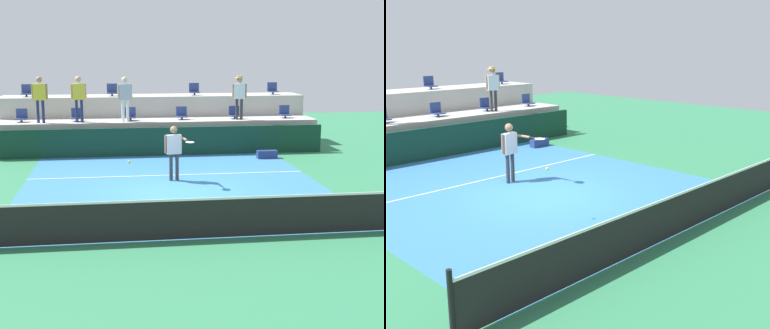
{
  "view_description": "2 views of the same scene",
  "coord_description": "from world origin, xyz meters",
  "views": [
    {
      "loc": [
        -1.64,
        -15.41,
        4.0
      ],
      "look_at": [
        0.25,
        -1.56,
        1.15
      ],
      "focal_mm": 52.34,
      "sensor_mm": 36.0,
      "label": 1
    },
    {
      "loc": [
        -8.12,
        -9.25,
        3.92
      ],
      "look_at": [
        0.12,
        -1.09,
        1.02
      ],
      "focal_mm": 45.56,
      "sensor_mm": 36.0,
      "label": 2
    }
  ],
  "objects": [
    {
      "name": "ground_plane",
      "position": [
        0.0,
        0.0,
        0.0
      ],
      "size": [
        40.0,
        40.0,
        0.0
      ],
      "primitive_type": "plane",
      "color": "#2D754C"
    },
    {
      "name": "court_inner_paint",
      "position": [
        0.0,
        1.0,
        0.0
      ],
      "size": [
        9.0,
        10.0,
        0.01
      ],
      "primitive_type": "cube",
      "color": "teal",
      "rests_on": "ground_plane"
    },
    {
      "name": "court_service_line",
      "position": [
        0.0,
        2.4,
        0.01
      ],
      "size": [
        9.0,
        0.06,
        0.0
      ],
      "primitive_type": "cube",
      "color": "white",
      "rests_on": "ground_plane"
    },
    {
      "name": "tennis_net",
      "position": [
        0.0,
        -4.0,
        0.5
      ],
      "size": [
        10.48,
        0.08,
        1.07
      ],
      "color": "black",
      "rests_on": "ground_plane"
    },
    {
      "name": "sponsor_backboard",
      "position": [
        0.0,
        6.0,
        0.55
      ],
      "size": [
        13.0,
        0.16,
        1.1
      ],
      "primitive_type": "cube",
      "color": "#0F3323",
      "rests_on": "ground_plane"
    },
    {
      "name": "seating_tier_lower",
      "position": [
        0.0,
        7.3,
        0.62
      ],
      "size": [
        13.0,
        1.8,
        1.25
      ],
      "primitive_type": "cube",
      "color": "#ADAAA3",
      "rests_on": "ground_plane"
    },
    {
      "name": "seating_tier_upper",
      "position": [
        0.0,
        9.1,
        1.05
      ],
      "size": [
        13.0,
        1.8,
        2.1
      ],
      "primitive_type": "cube",
      "color": "#ADAAA3",
      "rests_on": "ground_plane"
    },
    {
      "name": "stadium_chair_lower_far_left",
      "position": [
        -5.33,
        7.23,
        1.46
      ],
      "size": [
        0.44,
        0.4,
        0.52
      ],
      "color": "#2D2D33",
      "rests_on": "seating_tier_lower"
    },
    {
      "name": "stadium_chair_lower_left",
      "position": [
        -3.19,
        7.23,
        1.46
      ],
      "size": [
        0.44,
        0.4,
        0.52
      ],
      "color": "#2D2D33",
      "rests_on": "seating_tier_lower"
    },
    {
      "name": "stadium_chair_lower_mid_left",
      "position": [
        -1.07,
        7.23,
        1.46
      ],
      "size": [
        0.44,
        0.4,
        0.52
      ],
      "color": "#2D2D33",
      "rests_on": "seating_tier_lower"
    },
    {
      "name": "stadium_chair_lower_mid_right",
      "position": [
        1.02,
        7.23,
        1.46
      ],
      "size": [
        0.44,
        0.4,
        0.52
      ],
      "color": "#2D2D33",
      "rests_on": "seating_tier_lower"
    },
    {
      "name": "stadium_chair_lower_right",
      "position": [
        3.22,
        7.23,
        1.46
      ],
      "size": [
        0.44,
        0.4,
        0.52
      ],
      "color": "#2D2D33",
      "rests_on": "seating_tier_lower"
    },
    {
      "name": "stadium_chair_lower_far_right",
      "position": [
        5.38,
        7.23,
        1.46
      ],
      "size": [
        0.44,
        0.4,
        0.52
      ],
      "color": "#2D2D33",
      "rests_on": "seating_tier_lower"
    },
    {
      "name": "stadium_chair_upper_far_left",
      "position": [
        -5.36,
        9.03,
        2.31
      ],
      "size": [
        0.44,
        0.4,
        0.52
      ],
      "color": "#2D2D33",
      "rests_on": "seating_tier_upper"
    },
    {
      "name": "stadium_chair_upper_left",
      "position": [
        -1.78,
        9.03,
        2.31
      ],
      "size": [
        0.44,
        0.4,
        0.52
      ],
      "color": "#2D2D33",
      "rests_on": "seating_tier_upper"
    },
    {
      "name": "stadium_chair_upper_right",
      "position": [
        1.79,
        9.03,
        2.31
      ],
      "size": [
        0.44,
        0.4,
        0.52
      ],
      "color": "#2D2D33",
      "rests_on": "seating_tier_upper"
    },
    {
      "name": "stadium_chair_upper_far_right",
      "position": [
        5.33,
        9.03,
        2.31
      ],
      "size": [
        0.44,
        0.4,
        0.52
      ],
      "color": "#2D2D33",
      "rests_on": "seating_tier_upper"
    },
    {
      "name": "tennis_player",
      "position": [
        0.13,
        1.62,
        1.06
      ],
      "size": [
        0.84,
        1.18,
        1.73
      ],
      "color": "#2D2D33",
      "rests_on": "ground_plane"
    },
    {
      "name": "spectator_leaning_on_rail",
      "position": [
        -4.54,
        6.85,
        2.34
      ],
      "size": [
        0.62,
        0.24,
        1.79
      ],
      "color": "navy",
      "rests_on": "seating_tier_lower"
    },
    {
      "name": "spectator_in_white",
      "position": [
        -3.06,
        6.85,
        2.34
      ],
      "size": [
        0.62,
        0.29,
        1.79
      ],
      "color": "navy",
      "rests_on": "seating_tier_lower"
    },
    {
      "name": "spectator_in_grey",
      "position": [
        -1.27,
        6.85,
        2.32
      ],
      "size": [
        0.61,
        0.29,
        1.76
      ],
      "color": "white",
      "rests_on": "seating_tier_lower"
    },
    {
      "name": "spectator_with_hat",
      "position": [
        3.33,
        6.85,
        2.34
      ],
      "size": [
        0.6,
        0.48,
        1.77
      ],
      "color": "#2D2D33",
      "rests_on": "seating_tier_lower"
    },
    {
      "name": "tennis_ball",
      "position": [
        -1.35,
        -1.6,
        1.27
      ],
      "size": [
        0.07,
        0.07,
        0.07
      ],
      "color": "#CCE033"
    },
    {
      "name": "equipment_bag",
      "position": [
        4.0,
        4.86,
        0.15
      ],
      "size": [
        0.76,
        0.28,
        0.3
      ],
      "primitive_type": "cube",
      "color": "navy",
      "rests_on": "ground_plane"
    }
  ]
}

